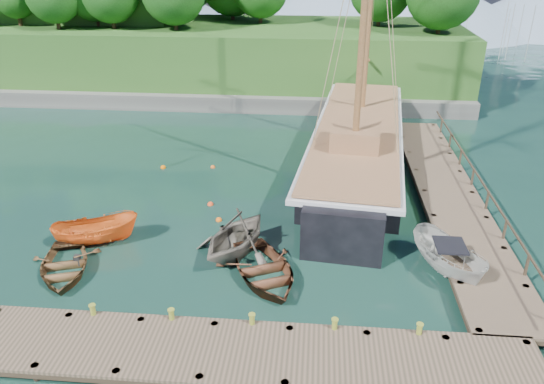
{
  "coord_description": "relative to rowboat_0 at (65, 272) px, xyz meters",
  "views": [
    {
      "loc": [
        4.1,
        -20.33,
        13.4
      ],
      "look_at": [
        1.99,
        3.13,
        2.0
      ],
      "focal_mm": 35.0,
      "sensor_mm": 36.0,
      "label": 1
    }
  ],
  "objects": [
    {
      "name": "bollard_0",
      "position": [
        2.79,
        -3.4,
        0.0
      ],
      "size": [
        0.26,
        0.26,
        0.45
      ],
      "primitive_type": "cylinder",
      "color": "olive",
      "rests_on": "ground"
    },
    {
      "name": "rowboat_2",
      "position": [
        8.83,
        0.37,
        0.0
      ],
      "size": [
        5.26,
        5.92,
        1.01
      ],
      "primitive_type": "imported",
      "rotation": [
        0.0,
        0.0,
        0.44
      ],
      "color": "#57311E",
      "rests_on": "ground"
    },
    {
      "name": "mooring_buoy_5",
      "position": [
        4.3,
        12.19,
        0.0
      ],
      "size": [
        0.3,
        0.3,
        0.3
      ],
      "primitive_type": "sphere",
      "color": "orange",
      "rests_on": "ground"
    },
    {
      "name": "rowboat_1",
      "position": [
        7.34,
        2.12,
        0.0
      ],
      "size": [
        5.38,
        5.69,
        2.37
      ],
      "primitive_type": "imported",
      "rotation": [
        0.0,
        0.0,
        -0.42
      ],
      "color": "#5D564C",
      "rests_on": "ground"
    },
    {
      "name": "dock_near",
      "position": [
        8.79,
        -4.8,
        0.43
      ],
      "size": [
        20.0,
        3.2,
        1.1
      ],
      "color": "#483D2E",
      "rests_on": "ground"
    },
    {
      "name": "mooring_buoy_2",
      "position": [
        5.95,
        5.28,
        0.0
      ],
      "size": [
        0.33,
        0.33,
        0.33
      ],
      "primitive_type": "sphere",
      "color": "orange",
      "rests_on": "ground"
    },
    {
      "name": "bollard_2",
      "position": [
        8.79,
        -3.4,
        0.0
      ],
      "size": [
        0.26,
        0.26,
        0.45
      ],
      "primitive_type": "cylinder",
      "color": "olive",
      "rests_on": "ground"
    },
    {
      "name": "headland",
      "position": [
        -6.09,
        33.06,
        5.54
      ],
      "size": [
        51.0,
        19.31,
        12.9
      ],
      "color": "#474744",
      "rests_on": "ground"
    },
    {
      "name": "bollard_3",
      "position": [
        11.79,
        -3.4,
        0.0
      ],
      "size": [
        0.26,
        0.26,
        0.45
      ],
      "primitive_type": "cylinder",
      "color": "olive",
      "rests_on": "ground"
    },
    {
      "name": "bollard_1",
      "position": [
        5.79,
        -3.4,
        0.0
      ],
      "size": [
        0.26,
        0.26,
        0.45
      ],
      "primitive_type": "cylinder",
      "color": "olive",
      "rests_on": "ground"
    },
    {
      "name": "mooring_buoy_0",
      "position": [
        0.26,
        4.51,
        0.0
      ],
      "size": [
        0.36,
        0.36,
        0.36
      ],
      "primitive_type": "sphere",
      "color": "silver",
      "rests_on": "ground"
    },
    {
      "name": "cabin_boat_white",
      "position": [
        16.79,
        1.46,
        0.0
      ],
      "size": [
        3.43,
        4.81,
        1.74
      ],
      "primitive_type": "imported",
      "rotation": [
        0.0,
        0.0,
        0.43
      ],
      "color": "beige",
      "rests_on": "ground"
    },
    {
      "name": "mooring_buoy_3",
      "position": [
        10.19,
        9.71,
        0.0
      ],
      "size": [
        0.36,
        0.36,
        0.36
      ],
      "primitive_type": "sphere",
      "color": "white",
      "rests_on": "ground"
    },
    {
      "name": "rowboat_0",
      "position": [
        0.0,
        0.0,
        0.0
      ],
      "size": [
        4.26,
        5.02,
        0.88
      ],
      "primitive_type": "imported",
      "rotation": [
        0.0,
        0.0,
        0.33
      ],
      "color": "brown",
      "rests_on": "ground"
    },
    {
      "name": "ground",
      "position": [
        6.79,
        1.7,
        0.0
      ],
      "size": [
        160.0,
        160.0,
        0.0
      ],
      "primitive_type": "plane",
      "color": "#133129",
      "rests_on": "ground"
    },
    {
      "name": "bollard_4",
      "position": [
        14.79,
        -3.4,
        0.0
      ],
      "size": [
        0.26,
        0.26,
        0.45
      ],
      "primitive_type": "cylinder",
      "color": "olive",
      "rests_on": "ground"
    },
    {
      "name": "dock_east",
      "position": [
        18.29,
        8.7,
        0.43
      ],
      "size": [
        3.2,
        24.0,
        1.1
      ],
      "color": "#483D2E",
      "rests_on": "ground"
    },
    {
      "name": "motorboat_orange",
      "position": [
        0.53,
        2.48,
        0.0
      ],
      "size": [
        4.32,
        2.8,
        1.56
      ],
      "primitive_type": "imported",
      "rotation": [
        0.0,
        0.0,
        1.92
      ],
      "color": "orange",
      "rests_on": "ground"
    },
    {
      "name": "mooring_buoy_4",
      "position": [
        1.14,
        11.84,
        0.0
      ],
      "size": [
        0.34,
        0.34,
        0.34
      ],
      "primitive_type": "sphere",
      "color": "#F96C00",
      "rests_on": "ground"
    },
    {
      "name": "mooring_buoy_1",
      "position": [
        5.17,
        7.01,
        0.0
      ],
      "size": [
        0.34,
        0.34,
        0.34
      ],
      "primitive_type": "sphere",
      "color": "#FB4A1B",
      "rests_on": "ground"
    },
    {
      "name": "schooner",
      "position": [
        13.44,
        12.98,
        1.19
      ],
      "size": [
        7.73,
        28.97,
        21.5
      ],
      "rotation": [
        0.0,
        0.0,
        -0.11
      ],
      "color": "black",
      "rests_on": "ground"
    }
  ]
}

